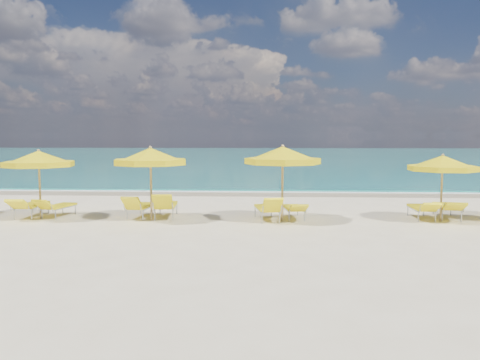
{
  "coord_description": "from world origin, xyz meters",
  "views": [
    {
      "loc": [
        0.87,
        -15.03,
        2.76
      ],
      "look_at": [
        0.0,
        1.5,
        1.2
      ],
      "focal_mm": 35.0,
      "sensor_mm": 36.0,
      "label": 1
    }
  ],
  "objects": [
    {
      "name": "ground_plane",
      "position": [
        0.0,
        0.0,
        0.0
      ],
      "size": [
        120.0,
        120.0,
        0.0
      ],
      "primitive_type": "plane",
      "color": "beige"
    },
    {
      "name": "ocean",
      "position": [
        0.0,
        48.0,
        0.0
      ],
      "size": [
        120.0,
        80.0,
        0.3
      ],
      "primitive_type": "cube",
      "color": "#157872",
      "rests_on": "ground"
    },
    {
      "name": "wet_sand_band",
      "position": [
        0.0,
        7.4,
        0.0
      ],
      "size": [
        120.0,
        2.6,
        0.01
      ],
      "primitive_type": "cube",
      "color": "tan",
      "rests_on": "ground"
    },
    {
      "name": "foam_line",
      "position": [
        0.0,
        8.2,
        0.0
      ],
      "size": [
        120.0,
        1.2,
        0.03
      ],
      "primitive_type": "cube",
      "color": "white",
      "rests_on": "ground"
    },
    {
      "name": "whitecap_near",
      "position": [
        -6.0,
        17.0,
        0.0
      ],
      "size": [
        14.0,
        0.36,
        0.05
      ],
      "primitive_type": "cube",
      "color": "white",
      "rests_on": "ground"
    },
    {
      "name": "whitecap_far",
      "position": [
        8.0,
        24.0,
        0.0
      ],
      "size": [
        18.0,
        0.3,
        0.05
      ],
      "primitive_type": "cube",
      "color": "white",
      "rests_on": "ground"
    },
    {
      "name": "umbrella_2",
      "position": [
        -6.6,
        0.05,
        1.99
      ],
      "size": [
        2.62,
        2.62,
        2.33
      ],
      "rotation": [
        0.0,
        0.0,
        -0.15
      ],
      "color": "tan",
      "rests_on": "ground"
    },
    {
      "name": "umbrella_3",
      "position": [
        -2.83,
        -0.06,
        2.08
      ],
      "size": [
        2.79,
        2.79,
        2.44
      ],
      "rotation": [
        0.0,
        0.0,
        -0.18
      ],
      "color": "tan",
      "rests_on": "ground"
    },
    {
      "name": "umbrella_4",
      "position": [
        1.45,
        0.02,
        2.12
      ],
      "size": [
        2.5,
        2.5,
        2.49
      ],
      "rotation": [
        0.0,
        0.0,
        0.02
      ],
      "color": "tan",
      "rests_on": "ground"
    },
    {
      "name": "umbrella_5",
      "position": [
        6.57,
        0.24,
        1.87
      ],
      "size": [
        2.74,
        2.74,
        2.2
      ],
      "rotation": [
        0.0,
        0.0,
        0.32
      ],
      "color": "tan",
      "rests_on": "ground"
    },
    {
      "name": "lounger_2_left",
      "position": [
        -7.11,
        0.41,
        0.24
      ],
      "size": [
        0.7,
        1.99,
        0.78
      ],
      "rotation": [
        0.0,
        0.0,
        0.02
      ],
      "color": "#A5A8AD",
      "rests_on": "ground"
    },
    {
      "name": "lounger_2_right",
      "position": [
        -6.2,
        0.49,
        0.21
      ],
      "size": [
        0.89,
        1.82,
        0.74
      ],
      "rotation": [
        0.0,
        0.0,
        -0.19
      ],
      "color": "#A5A8AD",
      "rests_on": "ground"
    },
    {
      "name": "lounger_3_left",
      "position": [
        -3.32,
        0.51,
        0.23
      ],
      "size": [
        0.78,
        1.84,
        0.86
      ],
      "rotation": [
        0.0,
        0.0,
        -0.1
      ],
      "color": "#A5A8AD",
      "rests_on": "ground"
    },
    {
      "name": "lounger_3_right",
      "position": [
        -2.47,
        0.53,
        0.25
      ],
      "size": [
        0.82,
        1.96,
        0.94
      ],
      "rotation": [
        0.0,
        0.0,
        0.09
      ],
      "color": "#A5A8AD",
      "rests_on": "ground"
    },
    {
      "name": "lounger_4_left",
      "position": [
        0.96,
        0.18,
        0.23
      ],
      "size": [
        0.96,
        1.91,
        0.9
      ],
      "rotation": [
        0.0,
        0.0,
        0.19
      ],
      "color": "#A5A8AD",
      "rests_on": "ground"
    },
    {
      "name": "lounger_4_right",
      "position": [
        1.86,
        0.54,
        0.21
      ],
      "size": [
        0.79,
        1.82,
        0.66
      ],
      "rotation": [
        0.0,
        0.0,
        0.13
      ],
      "color": "#A5A8AD",
      "rests_on": "ground"
    },
    {
      "name": "lounger_5_left",
      "position": [
        6.11,
        0.68,
        0.22
      ],
      "size": [
        0.64,
        1.85,
        0.72
      ],
      "rotation": [
        0.0,
        0.0,
        -0.02
      ],
      "color": "#A5A8AD",
      "rests_on": "ground"
    },
    {
      "name": "lounger_5_right",
      "position": [
        7.0,
        0.84,
        0.24
      ],
      "size": [
        0.89,
        2.08,
        0.73
      ],
      "rotation": [
        0.0,
        0.0,
        -0.13
      ],
      "color": "#A5A8AD",
      "rests_on": "ground"
    }
  ]
}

